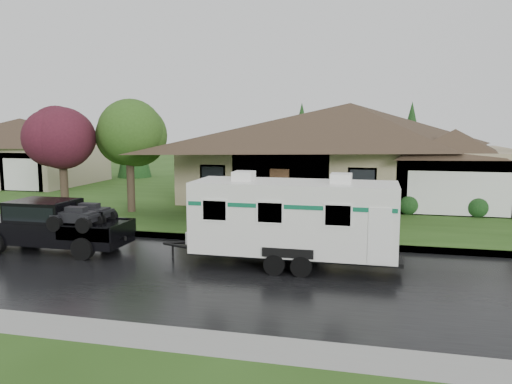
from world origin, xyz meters
The scene contains 11 objects.
ground centered at (0.00, 0.00, 0.00)m, with size 140.00×140.00×0.00m, color #2A4C17.
road centered at (0.00, -2.00, 0.01)m, with size 140.00×8.00×0.01m, color black.
curb centered at (0.00, 2.25, 0.07)m, with size 140.00×0.50×0.15m, color gray.
lawn centered at (0.00, 15.00, 0.07)m, with size 140.00×26.00×0.15m, color #2A4C17.
house_main centered at (2.29, 13.84, 3.59)m, with size 19.44×10.80×6.90m.
house_far centered at (-21.78, 15.85, 2.97)m, with size 10.80×8.64×5.80m.
tree_left_green centered at (-8.40, 6.72, 4.00)m, with size 3.35×3.35×5.55m.
tree_red centered at (-11.16, 5.23, 3.80)m, with size 3.18×3.18×5.27m.
shrub_row centered at (2.00, 9.30, 0.65)m, with size 13.60×1.00×1.00m.
pickup_truck centered at (-7.76, -0.60, 0.97)m, with size 5.45×2.07×1.82m.
travel_trailer centered at (1.03, -0.60, 1.60)m, with size 6.72×2.36×3.01m.
Camera 1 is at (3.46, -15.96, 4.51)m, focal length 35.00 mm.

